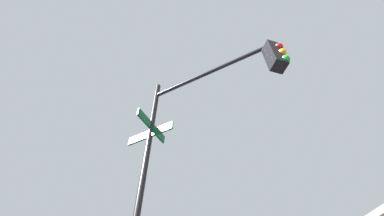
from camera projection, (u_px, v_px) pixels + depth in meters
traffic_signal_near at (204, 119)px, 4.93m from camera, size 2.63×2.64×6.39m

